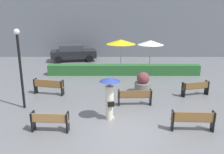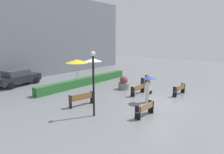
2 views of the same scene
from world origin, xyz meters
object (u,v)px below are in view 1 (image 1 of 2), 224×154
bench_near_right (192,119)px  lamp_post (18,61)px  patio_umbrella_yellow (120,42)px  bench_near_left (49,121)px  pedestrian_with_umbrella (109,93)px  parked_car (72,52)px  planter_pot (142,84)px  patio_umbrella_white (149,43)px  bench_far_left (47,86)px  bench_far_right (194,87)px  bench_mid_center (134,96)px

bench_near_right → lamp_post: bearing=162.8°
patio_umbrella_yellow → bench_near_left: bearing=-107.8°
pedestrian_with_umbrella → bench_near_right: bearing=-17.4°
lamp_post → parked_car: bearing=86.5°
planter_pot → lamp_post: 6.91m
pedestrian_with_umbrella → patio_umbrella_white: (3.12, 8.82, 1.01)m
bench_far_left → pedestrian_with_umbrella: bearing=-42.6°
patio_umbrella_white → planter_pot: bearing=-102.9°
bench_near_right → planter_pot: bearing=107.0°
bench_near_left → planter_pot: size_ratio=1.26×
bench_far_right → bench_mid_center: bearing=-158.5°
pedestrian_with_umbrella → patio_umbrella_yellow: 8.92m
bench_far_right → patio_umbrella_white: size_ratio=0.68×
bench_far_right → parked_car: (-8.47, 9.61, 0.33)m
bench_mid_center → bench_near_right: bench_near_right is taller
lamp_post → patio_umbrella_yellow: 9.07m
pedestrian_with_umbrella → patio_umbrella_white: patio_umbrella_white is taller
pedestrian_with_umbrella → patio_umbrella_white: bearing=70.5°
bench_far_left → planter_pot: size_ratio=1.47×
lamp_post → planter_pot: bearing=20.4°
bench_near_right → patio_umbrella_white: (-0.25, 9.87, 1.76)m
planter_pot → patio_umbrella_white: patio_umbrella_white is taller
bench_near_left → lamp_post: lamp_post is taller
bench_near_right → bench_far_left: bearing=148.0°
planter_pot → patio_umbrella_white: bearing=77.1°
bench_mid_center → pedestrian_with_umbrella: (-1.27, -1.66, 0.76)m
bench_far_left → pedestrian_with_umbrella: size_ratio=0.93×
bench_far_right → parked_car: bearing=131.4°
bench_far_left → parked_car: bearing=90.2°
bench_far_right → parked_car: size_ratio=0.37×
bench_near_right → planter_pot: size_ratio=1.41×
pedestrian_with_umbrella → bench_far_right: bearing=32.3°
bench_mid_center → lamp_post: bearing=-176.6°
pedestrian_with_umbrella → planter_pot: pedestrian_with_umbrella is taller
bench_mid_center → patio_umbrella_yellow: 7.41m
patio_umbrella_yellow → parked_car: patio_umbrella_yellow is taller
planter_pot → patio_umbrella_yellow: 5.60m
bench_far_right → patio_umbrella_yellow: patio_umbrella_yellow is taller
lamp_post → patio_umbrella_white: 10.55m
patio_umbrella_yellow → parked_car: size_ratio=0.56×
bench_mid_center → parked_car: bearing=113.8°
parked_car → planter_pot: bearing=-58.5°
lamp_post → parked_car: size_ratio=0.88×
planter_pot → patio_umbrella_white: 5.59m
lamp_post → parked_car: 11.49m
bench_far_right → bench_near_left: bearing=-150.0°
bench_near_left → parked_car: size_ratio=0.35×
patio_umbrella_white → bench_near_left: bearing=-119.0°
bench_near_left → parked_car: (-1.21, 13.79, 0.33)m
lamp_post → patio_umbrella_yellow: (5.10, 7.50, -0.08)m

